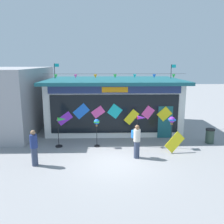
% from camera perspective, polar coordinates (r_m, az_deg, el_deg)
% --- Properties ---
extents(ground_plane, '(80.00, 80.00, 0.00)m').
position_cam_1_polar(ground_plane, '(11.55, 0.53, -11.72)').
color(ground_plane, gray).
extents(kite_shop_building, '(9.06, 6.14, 4.55)m').
position_cam_1_polar(kite_shop_building, '(16.93, 0.32, 2.20)').
color(kite_shop_building, silver).
rests_on(kite_shop_building, ground_plane).
extents(wind_spinner_far_left, '(0.67, 0.39, 1.69)m').
position_cam_1_polar(wind_spinner_far_left, '(13.33, -12.25, -3.68)').
color(wind_spinner_far_left, black).
rests_on(wind_spinner_far_left, ground_plane).
extents(wind_spinner_left, '(0.31, 0.31, 1.58)m').
position_cam_1_polar(wind_spinner_left, '(13.06, -3.71, -3.38)').
color(wind_spinner_left, black).
rests_on(wind_spinner_left, ground_plane).
extents(wind_spinner_center_left, '(0.66, 0.34, 1.75)m').
position_cam_1_polar(wind_spinner_center_left, '(13.18, 6.83, -2.94)').
color(wind_spinner_center_left, black).
rests_on(wind_spinner_center_left, ground_plane).
extents(wind_spinner_center_right, '(0.38, 0.38, 1.76)m').
position_cam_1_polar(wind_spinner_center_right, '(13.23, 14.19, -2.92)').
color(wind_spinner_center_right, black).
rests_on(wind_spinner_center_right, ground_plane).
extents(person_near_camera, '(0.44, 0.47, 1.68)m').
position_cam_1_polar(person_near_camera, '(11.66, 5.95, -6.87)').
color(person_near_camera, '#333D56').
rests_on(person_near_camera, ground_plane).
extents(person_mid_plaza, '(0.34, 0.34, 1.68)m').
position_cam_1_polar(person_mid_plaza, '(11.33, -18.29, -8.17)').
color(person_mid_plaza, '#333D56').
rests_on(person_mid_plaza, ground_plane).
extents(trash_bin, '(0.52, 0.52, 0.86)m').
position_cam_1_polar(trash_bin, '(14.94, 22.53, -5.33)').
color(trash_bin, '#2D4238').
rests_on(trash_bin, ground_plane).
extents(display_kite_on_ground, '(1.12, 0.27, 1.12)m').
position_cam_1_polar(display_kite_on_ground, '(12.80, 14.88, -7.04)').
color(display_kite_on_ground, yellow).
rests_on(display_kite_on_ground, ground_plane).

